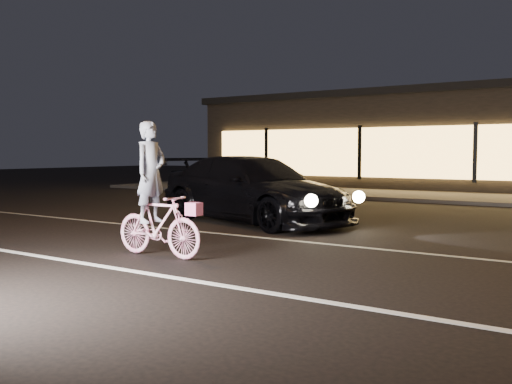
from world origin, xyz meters
The scene contains 7 objects.
ground centered at (0.00, 0.00, 0.00)m, with size 90.00×90.00×0.00m, color black.
lane_stripe_near centered at (0.00, -1.50, 0.00)m, with size 60.00×0.12×0.01m, color silver.
lane_stripe_far centered at (0.00, 2.00, 0.00)m, with size 60.00×0.10×0.01m, color gray.
sidewalk centered at (0.00, 13.00, 0.06)m, with size 30.00×4.00×0.12m, color #383533.
storefront centered at (0.00, 18.97, 2.15)m, with size 25.40×8.42×4.20m.
cyclist centered at (-1.31, -0.50, 0.74)m, with size 1.65×0.57×2.08m.
sedan centered at (-2.47, 3.92, 0.76)m, with size 5.61×3.49×1.52m.
Camera 1 is at (4.75, -6.93, 1.61)m, focal length 40.00 mm.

